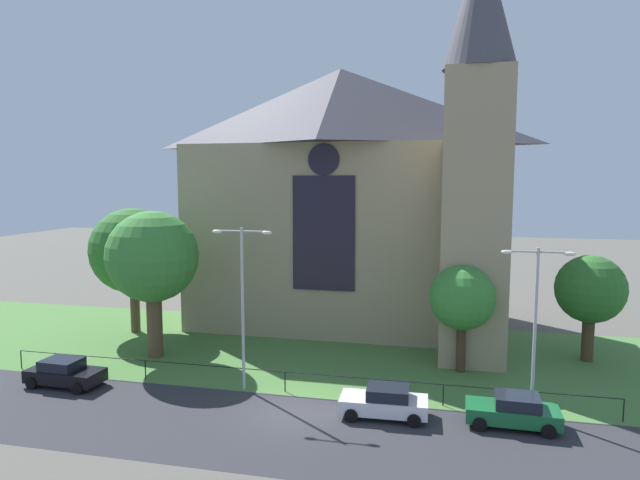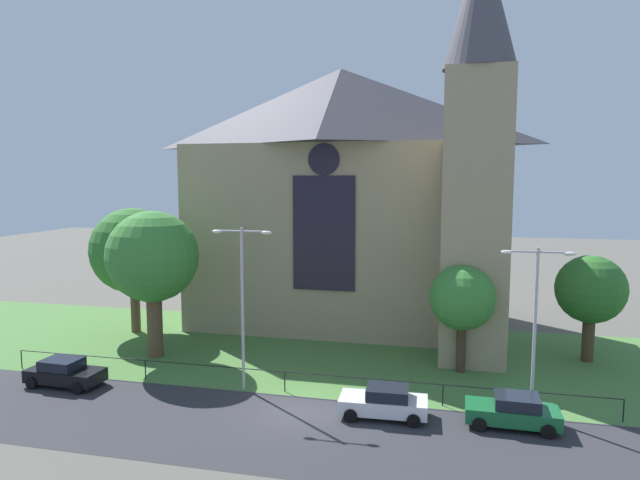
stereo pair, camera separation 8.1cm
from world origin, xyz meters
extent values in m
plane|color=#56544C|center=(0.00, 10.00, 0.00)|extent=(160.00, 160.00, 0.00)
cube|color=#2D2D33|center=(0.00, -2.00, 0.00)|extent=(120.00, 8.00, 0.01)
cube|color=#477538|center=(0.00, 8.00, 0.00)|extent=(120.00, 20.00, 0.01)
cube|color=tan|center=(-1.14, 18.17, 7.00)|extent=(22.00, 12.00, 14.00)
pyramid|color=#47444C|center=(-1.14, 18.17, 17.00)|extent=(22.00, 12.00, 6.00)
cube|color=black|center=(-1.14, 12.12, 7.70)|extent=(4.40, 0.16, 8.00)
cylinder|color=black|center=(-1.14, 12.12, 12.80)|extent=(2.20, 0.15, 2.20)
cube|color=tan|center=(8.86, 10.17, 9.00)|extent=(4.00, 4.00, 18.00)
cone|color=#47444C|center=(8.86, 10.17, 22.00)|extent=(4.40, 4.40, 8.00)
cylinder|color=black|center=(-1.14, 2.50, 1.10)|extent=(33.42, 0.05, 0.05)
cylinder|color=black|center=(-17.85, 2.50, 0.55)|extent=(0.06, 0.07, 1.10)
cylinder|color=black|center=(-9.49, 2.50, 0.55)|extent=(0.07, 0.07, 1.10)
cylinder|color=black|center=(-1.14, 2.50, 0.55)|extent=(0.06, 0.07, 1.10)
cylinder|color=black|center=(7.22, 2.50, 0.55)|extent=(0.06, 0.07, 1.10)
cylinder|color=black|center=(15.57, 2.50, 0.55)|extent=(0.07, 0.07, 1.10)
cylinder|color=#423021|center=(8.19, 7.90, 1.53)|extent=(0.54, 0.54, 3.06)
sphere|color=#387F33|center=(8.19, 7.90, 4.51)|extent=(3.86, 3.86, 3.86)
cylinder|color=#4C3823|center=(16.07, 11.78, 1.50)|extent=(0.74, 0.74, 3.01)
sphere|color=#2D6B28|center=(16.07, 11.78, 4.61)|extent=(4.27, 4.27, 4.27)
cylinder|color=brown|center=(-11.07, 6.43, 2.18)|extent=(0.99, 0.99, 4.36)
sphere|color=#387F33|center=(-11.07, 6.43, 6.55)|extent=(5.84, 5.84, 5.84)
cylinder|color=brown|center=(-15.50, 11.39, 1.91)|extent=(0.69, 0.69, 3.82)
sphere|color=#2D6B28|center=(-15.50, 11.39, 6.19)|extent=(6.32, 6.32, 6.32)
cylinder|color=#B2B2B7|center=(-3.46, 2.40, 4.45)|extent=(0.16, 0.16, 8.90)
cylinder|color=#B2B2B7|center=(-4.16, 2.40, 8.70)|extent=(1.40, 0.10, 0.10)
cylinder|color=#B2B2B7|center=(-2.76, 2.40, 8.70)|extent=(1.40, 0.10, 0.10)
ellipsoid|color=white|center=(-4.86, 2.40, 8.65)|extent=(0.57, 0.26, 0.20)
ellipsoid|color=white|center=(-2.06, 2.40, 8.65)|extent=(0.57, 0.26, 0.20)
cylinder|color=#B2B2B7|center=(11.45, 2.40, 4.11)|extent=(0.16, 0.16, 8.22)
cylinder|color=#B2B2B7|center=(10.75, 2.40, 8.02)|extent=(1.40, 0.10, 0.10)
cylinder|color=#B2B2B7|center=(12.15, 2.40, 8.02)|extent=(1.40, 0.10, 0.10)
ellipsoid|color=white|center=(10.05, 2.40, 7.97)|extent=(0.57, 0.26, 0.20)
ellipsoid|color=white|center=(12.85, 2.40, 7.97)|extent=(0.57, 0.26, 0.20)
cube|color=black|center=(-13.29, 0.58, 0.61)|extent=(4.26, 1.95, 0.70)
cube|color=black|center=(-13.49, 0.59, 1.23)|extent=(2.06, 1.67, 0.55)
cylinder|color=black|center=(-11.78, 1.42, 0.32)|extent=(0.65, 0.24, 0.64)
cylinder|color=black|center=(-11.85, -0.38, 0.32)|extent=(0.65, 0.24, 0.64)
cylinder|color=black|center=(-14.72, 1.53, 0.32)|extent=(0.65, 0.24, 0.64)
cylinder|color=black|center=(-14.79, -0.27, 0.32)|extent=(0.65, 0.24, 0.64)
cube|color=silver|center=(4.42, 0.51, 0.61)|extent=(4.26, 1.96, 0.70)
cube|color=black|center=(4.62, 0.51, 1.23)|extent=(2.06, 1.67, 0.55)
cylinder|color=black|center=(2.99, -0.45, 0.32)|extent=(0.65, 0.24, 0.64)
cylinder|color=black|center=(2.92, 1.35, 0.32)|extent=(0.65, 0.24, 0.64)
cylinder|color=black|center=(5.93, -0.34, 0.32)|extent=(0.65, 0.24, 0.64)
cylinder|color=black|center=(5.86, 1.46, 0.32)|extent=(0.65, 0.24, 0.64)
cube|color=#196033|center=(10.36, 0.80, 0.61)|extent=(4.23, 1.86, 0.70)
cube|color=black|center=(10.56, 0.80, 1.23)|extent=(2.02, 1.63, 0.55)
cylinder|color=black|center=(8.88, -0.08, 0.32)|extent=(0.64, 0.23, 0.64)
cylinder|color=black|center=(8.91, 1.72, 0.32)|extent=(0.64, 0.23, 0.64)
cylinder|color=black|center=(11.82, -0.12, 0.32)|extent=(0.64, 0.23, 0.64)
cylinder|color=black|center=(11.85, 1.68, 0.32)|extent=(0.64, 0.23, 0.64)
camera|label=1|loc=(7.17, -25.26, 11.44)|focal=31.10mm
camera|label=2|loc=(7.25, -25.24, 11.44)|focal=31.10mm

